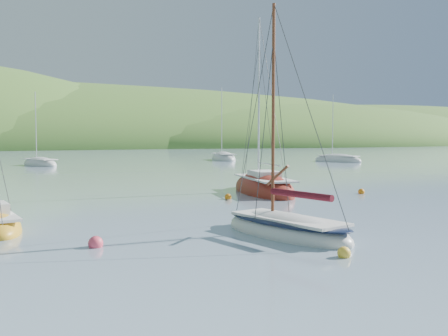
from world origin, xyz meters
name	(u,v)px	position (x,y,z in m)	size (l,w,h in m)	color
ground	(269,247)	(0.00, 0.00, 0.00)	(700.00, 700.00, 0.00)	slate
daysailer_white	(286,229)	(1.47, 1.41, 0.21)	(3.44, 6.13, 8.91)	silver
sloop_red	(263,189)	(7.13, 13.48, 0.22)	(4.11, 8.44, 11.96)	maroon
distant_sloop_a	(40,164)	(-3.56, 49.78, 0.17)	(4.81, 7.17, 9.67)	silver
distant_sloop_b	(223,159)	(22.12, 53.21, 0.19)	(4.19, 8.61, 11.77)	silver
distant_sloop_d	(338,161)	(34.66, 42.55, 0.18)	(5.02, 7.54, 10.16)	silver
mooring_buoys	(152,216)	(-1.95, 6.80, 0.12)	(24.75, 14.18, 0.48)	yellow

